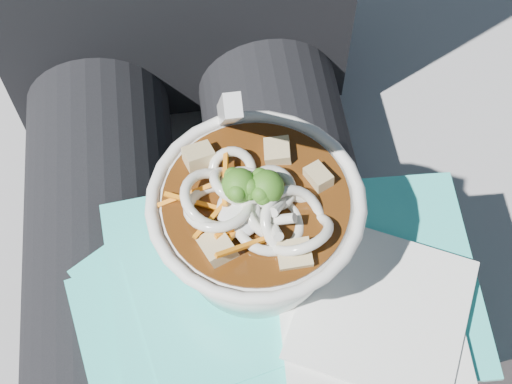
{
  "coord_description": "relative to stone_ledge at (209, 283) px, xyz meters",
  "views": [
    {
      "loc": [
        0.01,
        -0.23,
        1.13
      ],
      "look_at": [
        0.04,
        -0.0,
        0.72
      ],
      "focal_mm": 50.0,
      "sensor_mm": 36.0,
      "label": 1
    }
  ],
  "objects": [
    {
      "name": "stone_ledge",
      "position": [
        0.0,
        0.0,
        0.0
      ],
      "size": [
        1.05,
        0.62,
        0.47
      ],
      "primitive_type": "cube",
      "rotation": [
        0.0,
        0.0,
        0.12
      ],
      "color": "gray",
      "rests_on": "ground"
    },
    {
      "name": "lap",
      "position": [
        0.0,
        -0.15,
        0.31
      ],
      "size": [
        0.32,
        0.48,
        0.14
      ],
      "color": "black",
      "rests_on": "stone_ledge"
    },
    {
      "name": "udon_bowl",
      "position": [
        0.04,
        -0.15,
        0.45
      ],
      "size": [
        0.16,
        0.16,
        0.19
      ],
      "color": "white",
      "rests_on": "plastic_bag"
    },
    {
      "name": "person_body",
      "position": [
        0.0,
        -0.06,
        0.33
      ],
      "size": [
        0.34,
        0.94,
        1.01
      ],
      "color": "black",
      "rests_on": "ground"
    },
    {
      "name": "napkins",
      "position": [
        0.12,
        -0.24,
        0.4
      ],
      "size": [
        0.16,
        0.19,
        0.01
      ],
      "color": "white",
      "rests_on": "plastic_bag"
    },
    {
      "name": "plastic_bag",
      "position": [
        0.04,
        -0.19,
        0.39
      ],
      "size": [
        0.32,
        0.28,
        0.02
      ],
      "color": "#31CEC2",
      "rests_on": "lap"
    }
  ]
}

